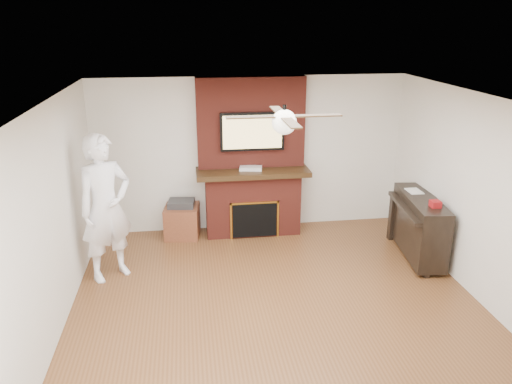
{
  "coord_description": "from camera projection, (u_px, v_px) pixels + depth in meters",
  "views": [
    {
      "loc": [
        -1.01,
        -5.02,
        3.34
      ],
      "look_at": [
        -0.17,
        0.9,
        1.25
      ],
      "focal_mm": 35.0,
      "sensor_mm": 36.0,
      "label": 1
    }
  ],
  "objects": [
    {
      "name": "cable_box",
      "position": [
        251.0,
        168.0,
        7.85
      ],
      "size": [
        0.38,
        0.26,
        0.05
      ],
      "primitive_type": "cube",
      "rotation": [
        0.0,
        0.0,
        -0.19
      ],
      "color": "silver",
      "rests_on": "fireplace"
    },
    {
      "name": "candle_cream_extra",
      "position": [
        248.0,
        231.0,
        8.12
      ],
      "size": [
        0.07,
        0.07,
        0.12
      ],
      "primitive_type": "cylinder",
      "color": "#C29D9B",
      "rests_on": "ground"
    },
    {
      "name": "candle_green",
      "position": [
        257.0,
        233.0,
        8.09
      ],
      "size": [
        0.07,
        0.07,
        0.09
      ],
      "primitive_type": "cylinder",
      "color": "#5E9039",
      "rests_on": "ground"
    },
    {
      "name": "fireplace",
      "position": [
        252.0,
        173.0,
        7.98
      ],
      "size": [
        1.78,
        0.64,
        2.5
      ],
      "color": "maroon",
      "rests_on": "ground"
    },
    {
      "name": "ceiling_fan",
      "position": [
        284.0,
        121.0,
        5.16
      ],
      "size": [
        1.21,
        1.21,
        0.31
      ],
      "color": "black",
      "rests_on": "room_shell"
    },
    {
      "name": "side_table",
      "position": [
        182.0,
        220.0,
        8.0
      ],
      "size": [
        0.59,
        0.59,
        0.61
      ],
      "rotation": [
        0.0,
        0.0,
        -0.12
      ],
      "color": "brown",
      "rests_on": "ground"
    },
    {
      "name": "candle_cream",
      "position": [
        257.0,
        231.0,
        8.14
      ],
      "size": [
        0.07,
        0.07,
        0.12
      ],
      "primitive_type": "cylinder",
      "color": "beige",
      "rests_on": "ground"
    },
    {
      "name": "candle_orange",
      "position": [
        250.0,
        232.0,
        8.1
      ],
      "size": [
        0.07,
        0.07,
        0.11
      ],
      "primitive_type": "cylinder",
      "color": "orange",
      "rests_on": "ground"
    },
    {
      "name": "room_shell",
      "position": [
        282.0,
        218.0,
        5.51
      ],
      "size": [
        5.36,
        5.86,
        2.86
      ],
      "color": "#573319",
      "rests_on": "ground"
    },
    {
      "name": "tv",
      "position": [
        252.0,
        132.0,
        7.71
      ],
      "size": [
        1.0,
        0.08,
        0.6
      ],
      "color": "black",
      "rests_on": "fireplace"
    },
    {
      "name": "candle_blue",
      "position": [
        264.0,
        231.0,
        8.16
      ],
      "size": [
        0.06,
        0.06,
        0.08
      ],
      "primitive_type": "cylinder",
      "color": "teal",
      "rests_on": "ground"
    },
    {
      "name": "piano",
      "position": [
        419.0,
        225.0,
        7.25
      ],
      "size": [
        0.68,
        1.44,
        1.01
      ],
      "rotation": [
        0.0,
        0.0,
        -0.13
      ],
      "color": "black",
      "rests_on": "ground"
    },
    {
      "name": "person",
      "position": [
        106.0,
        208.0,
        6.51
      ],
      "size": [
        0.87,
        0.81,
        1.99
      ],
      "primitive_type": "imported",
      "rotation": [
        0.0,
        0.0,
        0.61
      ],
      "color": "white",
      "rests_on": "ground"
    }
  ]
}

